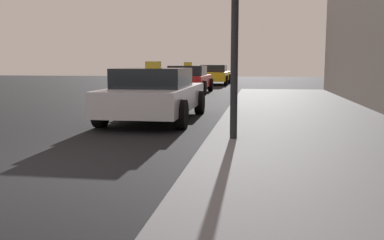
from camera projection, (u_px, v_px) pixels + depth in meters
The scene contains 5 objects.
ground_plane at pixel (29, 174), 5.40m from camera, with size 80.00×80.00×0.00m, color black.
sidewalk at pixel (361, 182), 4.78m from camera, with size 4.00×32.00×0.15m, color #5B5B60.
car_silver at pixel (155, 94), 10.45m from camera, with size 2.01×4.39×1.43m.
car_red at pixel (188, 79), 19.98m from camera, with size 1.97×4.18×1.43m.
car_yellow at pixel (214, 75), 27.95m from camera, with size 1.96×4.59×1.27m.
Camera 1 is at (2.85, -4.88, 1.39)m, focal length 40.13 mm.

